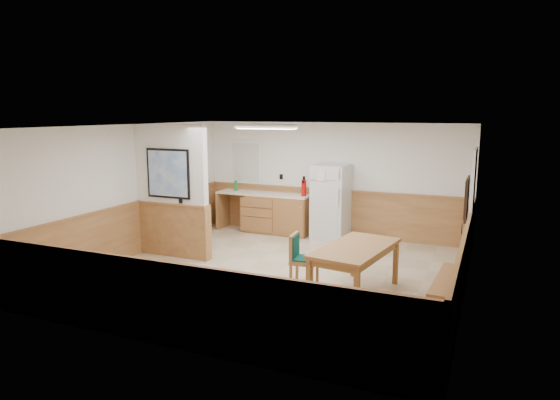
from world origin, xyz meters
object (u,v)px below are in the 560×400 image
at_px(dining_table, 356,252).
at_px(refrigerator, 331,202).
at_px(fire_extinguisher, 304,187).
at_px(dining_bench, 448,286).
at_px(dining_chair, 299,256).
at_px(soap_bottle, 236,186).

bearing_deg(dining_table, refrigerator, 122.39).
xyz_separation_m(dining_table, fire_extinguisher, (-1.99, 3.11, 0.44)).
distance_m(dining_bench, dining_chair, 2.24).
bearing_deg(soap_bottle, dining_bench, -32.56).
distance_m(dining_chair, fire_extinguisher, 3.34).
xyz_separation_m(fire_extinguisher, soap_bottle, (-1.72, 0.06, -0.07)).
relative_size(dining_bench, soap_bottle, 6.35).
bearing_deg(refrigerator, dining_table, -63.68).
distance_m(dining_bench, soap_bottle, 6.02).
height_order(refrigerator, dining_table, refrigerator).
distance_m(refrigerator, dining_bench, 4.15).
bearing_deg(dining_chair, soap_bottle, 127.03).
bearing_deg(soap_bottle, fire_extinguisher, -2.09).
height_order(dining_chair, fire_extinguisher, fire_extinguisher).
height_order(refrigerator, dining_chair, refrigerator).
distance_m(refrigerator, soap_bottle, 2.37).
distance_m(refrigerator, fire_extinguisher, 0.69).
bearing_deg(soap_bottle, dining_table, -40.50).
bearing_deg(dining_bench, dining_table, -178.98).
height_order(dining_table, dining_chair, dining_chair).
bearing_deg(dining_table, soap_bottle, 148.12).
relative_size(dining_table, soap_bottle, 7.51).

